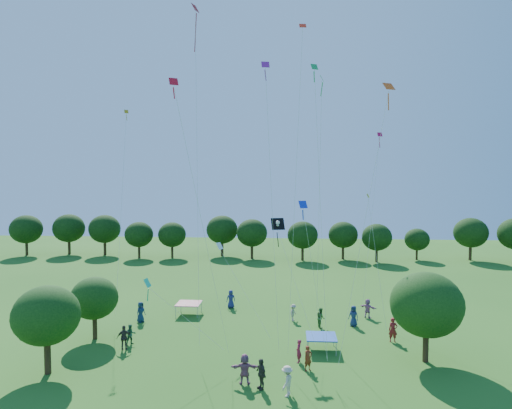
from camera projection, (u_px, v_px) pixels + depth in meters
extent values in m
cylinder|color=#422B19|center=(48.00, 358.00, 29.73)|extent=(0.42, 0.42, 2.06)
ellipsoid|color=#194112|center=(46.00, 315.00, 29.57)|extent=(4.27, 4.27, 3.84)
cylinder|color=#422B19|center=(95.00, 328.00, 36.19)|extent=(0.35, 0.35, 1.71)
ellipsoid|color=#194112|center=(94.00, 298.00, 36.05)|extent=(3.70, 3.70, 3.33)
cylinder|color=#422B19|center=(426.00, 348.00, 31.66)|extent=(0.40, 0.40, 1.94)
ellipsoid|color=#194112|center=(427.00, 304.00, 31.48)|extent=(4.96, 4.96, 4.46)
cylinder|color=#422B19|center=(27.00, 249.00, 75.29)|extent=(0.44, 0.44, 2.15)
ellipsoid|color=black|center=(26.00, 229.00, 75.10)|extent=(5.17, 5.17, 4.65)
cylinder|color=#422B19|center=(69.00, 248.00, 76.44)|extent=(0.45, 0.45, 2.17)
ellipsoid|color=black|center=(69.00, 228.00, 76.25)|extent=(5.22, 5.22, 4.70)
cylinder|color=#422B19|center=(105.00, 249.00, 75.63)|extent=(0.44, 0.44, 2.15)
ellipsoid|color=black|center=(105.00, 229.00, 75.44)|extent=(5.17, 5.17, 4.65)
cylinder|color=#422B19|center=(139.00, 252.00, 72.88)|extent=(0.38, 0.38, 1.87)
ellipsoid|color=black|center=(139.00, 234.00, 72.71)|extent=(4.48, 4.48, 4.03)
cylinder|color=#422B19|center=(172.00, 252.00, 73.10)|extent=(0.38, 0.38, 1.84)
ellipsoid|color=black|center=(172.00, 235.00, 72.94)|extent=(4.42, 4.42, 3.98)
cylinder|color=#422B19|center=(222.00, 249.00, 74.90)|extent=(0.44, 0.44, 2.14)
ellipsoid|color=black|center=(222.00, 230.00, 74.71)|extent=(5.14, 5.14, 4.63)
cylinder|color=#422B19|center=(252.00, 252.00, 72.36)|extent=(0.42, 0.42, 2.03)
ellipsoid|color=black|center=(252.00, 233.00, 72.18)|extent=(4.86, 4.86, 4.37)
cylinder|color=#422B19|center=(303.00, 254.00, 70.65)|extent=(0.40, 0.40, 1.96)
ellipsoid|color=black|center=(303.00, 235.00, 70.48)|extent=(4.71, 4.71, 4.24)
cylinder|color=#422B19|center=(343.00, 253.00, 71.71)|extent=(0.39, 0.39, 1.91)
ellipsoid|color=black|center=(343.00, 235.00, 71.54)|extent=(4.59, 4.59, 4.13)
cylinder|color=#422B19|center=(377.00, 256.00, 69.18)|extent=(0.39, 0.39, 1.89)
ellipsoid|color=black|center=(377.00, 237.00, 69.02)|extent=(4.54, 4.54, 4.08)
cylinder|color=#422B19|center=(417.00, 255.00, 71.22)|extent=(0.33, 0.33, 1.58)
ellipsoid|color=black|center=(417.00, 239.00, 71.08)|extent=(3.80, 3.80, 3.42)
cylinder|color=#422B19|center=(470.00, 253.00, 70.83)|extent=(0.44, 0.44, 2.13)
ellipsoid|color=black|center=(471.00, 233.00, 70.64)|extent=(5.12, 5.12, 4.61)
cube|color=red|center=(189.00, 303.00, 42.62)|extent=(2.20, 2.20, 0.08)
cylinder|color=#999999|center=(176.00, 312.00, 41.73)|extent=(0.05, 0.05, 1.10)
cylinder|color=#999999|center=(197.00, 312.00, 41.58)|extent=(0.05, 0.05, 1.10)
cylinder|color=#999999|center=(181.00, 305.00, 43.72)|extent=(0.05, 0.05, 1.10)
cylinder|color=#999999|center=(201.00, 306.00, 43.57)|extent=(0.05, 0.05, 1.10)
cube|color=#194AA7|center=(321.00, 337.00, 33.73)|extent=(2.20, 2.20, 0.08)
cylinder|color=#999999|center=(308.00, 348.00, 32.83)|extent=(0.05, 0.05, 1.10)
cylinder|color=#999999|center=(336.00, 349.00, 32.69)|extent=(0.05, 0.05, 1.10)
cylinder|color=#999999|center=(307.00, 338.00, 34.83)|extent=(0.05, 0.05, 1.10)
cylinder|color=#999999|center=(334.00, 339.00, 34.68)|extent=(0.05, 0.05, 1.10)
imported|color=navy|center=(231.00, 299.00, 44.76)|extent=(0.98, 0.71, 1.79)
imported|color=maroon|center=(299.00, 351.00, 31.54)|extent=(0.49, 0.66, 1.60)
imported|color=#29603E|center=(131.00, 334.00, 34.97)|extent=(0.86, 0.79, 1.55)
imported|color=tan|center=(293.00, 313.00, 40.70)|extent=(0.78, 1.08, 1.51)
imported|color=#3B342F|center=(124.00, 338.00, 33.86)|extent=(1.18, 0.80, 1.84)
imported|color=#AA639B|center=(368.00, 308.00, 41.66)|extent=(1.65, 1.41, 1.74)
imported|color=navy|center=(354.00, 316.00, 39.28)|extent=(1.00, 0.87, 1.78)
imported|color=maroon|center=(308.00, 358.00, 30.21)|extent=(0.74, 0.69, 1.66)
imported|color=#2C5926|center=(321.00, 318.00, 38.96)|extent=(0.62, 0.91, 1.70)
imported|color=beige|center=(287.00, 381.00, 26.65)|extent=(0.89, 1.29, 1.81)
imported|color=#37312C|center=(261.00, 374.00, 27.58)|extent=(0.98, 1.19, 1.86)
imported|color=#905478|center=(245.00, 369.00, 28.23)|extent=(1.81, 0.76, 1.89)
imported|color=navy|center=(141.00, 312.00, 40.36)|extent=(0.88, 1.02, 1.82)
imported|color=maroon|center=(393.00, 330.00, 35.50)|extent=(0.71, 0.45, 1.89)
cube|color=black|center=(278.00, 224.00, 35.68)|extent=(1.14, 0.80, 0.88)
cube|color=black|center=(278.00, 240.00, 35.80)|extent=(0.19, 0.26, 1.18)
sphere|color=white|center=(278.00, 223.00, 35.62)|extent=(0.32, 0.32, 0.32)
cylinder|color=white|center=(278.00, 226.00, 35.63)|extent=(0.24, 0.45, 0.30)
cylinder|color=white|center=(278.00, 226.00, 35.63)|extent=(0.24, 0.45, 0.30)
cylinder|color=beige|center=(296.00, 284.00, 33.41)|extent=(2.78, 4.86, 7.46)
cube|color=red|center=(195.00, 8.00, 36.90)|extent=(0.59, 0.83, 0.65)
cube|color=red|center=(196.00, 33.00, 37.06)|extent=(0.35, 0.59, 2.94)
cylinder|color=beige|center=(197.00, 165.00, 34.05)|extent=(1.60, 7.11, 24.94)
cube|color=#CF0C40|center=(380.00, 134.00, 43.99)|extent=(0.49, 0.32, 0.40)
cube|color=#CF0C40|center=(380.00, 143.00, 44.09)|extent=(0.17, 0.22, 0.97)
cylinder|color=beige|center=(372.00, 218.00, 42.68)|extent=(2.00, 3.73, 15.49)
cube|color=#FF4D0D|center=(389.00, 86.00, 27.56)|extent=(0.79, 0.69, 0.48)
cube|color=#FF4D0D|center=(388.00, 102.00, 27.66)|extent=(0.14, 0.23, 1.00)
cylinder|color=beige|center=(363.00, 229.00, 27.74)|extent=(2.96, 0.89, 16.75)
cube|color=yellow|center=(368.00, 196.00, 36.89)|extent=(0.30, 0.38, 0.32)
cylinder|color=beige|center=(377.00, 262.00, 35.54)|extent=(1.00, 3.24, 9.90)
cube|color=#1A9144|center=(314.00, 67.00, 27.37)|extent=(0.48, 0.39, 0.37)
cube|color=#1A9144|center=(314.00, 77.00, 27.45)|extent=(0.10, 0.16, 0.64)
cylinder|color=beige|center=(321.00, 218.00, 27.98)|extent=(0.98, 0.25, 17.98)
cube|color=#142ED1|center=(303.00, 204.00, 27.72)|extent=(0.58, 0.48, 0.45)
cube|color=#142ED1|center=(303.00, 215.00, 27.81)|extent=(0.10, 0.16, 0.62)
cylinder|color=beige|center=(315.00, 285.00, 28.23)|extent=(1.62, 0.57, 9.66)
cube|color=#921887|center=(265.00, 64.00, 29.16)|extent=(0.56, 0.39, 0.43)
cube|color=#921887|center=(265.00, 75.00, 29.25)|extent=(0.14, 0.17, 0.69)
cylinder|color=beige|center=(272.00, 212.00, 29.53)|extent=(0.95, 0.30, 18.53)
cube|color=white|center=(220.00, 246.00, 36.44)|extent=(0.55, 0.68, 0.52)
cylinder|color=beige|center=(244.00, 291.00, 34.54)|extent=(4.29, 3.89, 5.81)
cube|color=#0BA682|center=(147.00, 283.00, 29.01)|extent=(0.35, 0.61, 0.52)
cube|color=#0BA682|center=(148.00, 295.00, 29.11)|extent=(0.17, 0.19, 0.83)
cylinder|color=beige|center=(187.00, 319.00, 29.72)|extent=(4.71, 1.50, 4.57)
cube|color=red|center=(174.00, 81.00, 24.78)|extent=(0.55, 0.46, 0.43)
cube|color=red|center=(174.00, 93.00, 24.86)|extent=(0.10, 0.16, 0.61)
cylinder|color=beige|center=(204.00, 232.00, 27.39)|extent=(2.38, 4.46, 16.53)
cube|color=#FF260D|center=(303.00, 26.00, 29.42)|extent=(0.48, 0.37, 0.33)
cylinder|color=beige|center=(295.00, 192.00, 29.66)|extent=(0.89, 0.85, 21.12)
cube|color=orange|center=(126.00, 112.00, 46.72)|extent=(0.45, 0.41, 0.38)
cube|color=orange|center=(127.00, 117.00, 46.80)|extent=(0.08, 0.16, 0.64)
cylinder|color=beige|center=(122.00, 204.00, 42.59)|extent=(2.17, 9.22, 18.12)
cube|color=green|center=(322.00, 78.00, 33.70)|extent=(0.29, 0.48, 0.41)
cube|color=green|center=(322.00, 89.00, 33.80)|extent=(0.18, 0.22, 0.99)
cylinder|color=beige|center=(319.00, 206.00, 35.56)|extent=(0.10, 2.63, 18.66)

